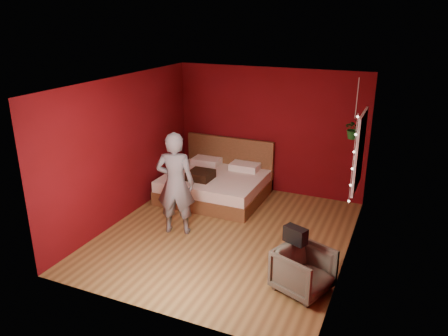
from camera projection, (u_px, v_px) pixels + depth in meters
floor at (226, 235)px, 7.52m from camera, size 4.50×4.50×0.00m
room_walls at (226, 141)px, 6.95m from camera, size 4.04×4.54×2.62m
window at (359, 151)px, 7.05m from camera, size 0.05×0.97×1.27m
fairy_lights at (353, 160)px, 6.60m from camera, size 0.04×0.04×1.45m
bed at (216, 184)px, 8.99m from camera, size 1.98×1.68×1.09m
person at (175, 184)px, 7.34m from camera, size 0.75×0.59×1.79m
armchair at (303, 270)px, 5.91m from camera, size 0.89×0.88×0.63m
handbag at (295, 235)px, 5.95m from camera, size 0.36×0.27×0.23m
throw_pillow at (201, 175)px, 8.63m from camera, size 0.47×0.47×0.16m
hanging_plant at (354, 129)px, 7.50m from camera, size 0.41×0.39×1.05m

